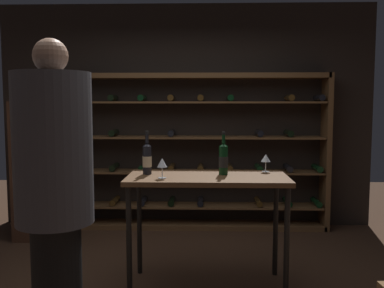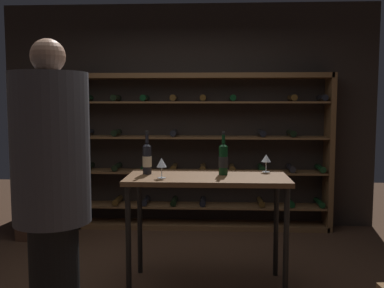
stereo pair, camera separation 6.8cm
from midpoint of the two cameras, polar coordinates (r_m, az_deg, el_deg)
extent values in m
cube|color=black|center=(5.47, -1.16, 3.76)|extent=(4.68, 0.10, 2.79)
cube|color=brown|center=(5.53, -15.36, -0.95)|extent=(0.06, 0.32, 1.92)
cube|color=brown|center=(5.48, 17.08, -1.05)|extent=(0.06, 0.32, 1.92)
cube|color=brown|center=(5.26, 0.80, 9.05)|extent=(3.08, 0.32, 0.06)
cube|color=brown|center=(5.47, 0.77, -10.76)|extent=(3.08, 0.32, 0.06)
cube|color=brown|center=(5.40, 0.77, -8.21)|extent=(3.00, 0.32, 0.02)
cylinder|color=#4C3314|center=(5.52, -10.59, -7.44)|extent=(0.08, 0.30, 0.08)
cylinder|color=black|center=(5.45, -6.87, -7.54)|extent=(0.08, 0.30, 0.08)
cylinder|color=black|center=(5.41, -3.07, -7.61)|extent=(0.08, 0.30, 0.08)
cylinder|color=black|center=(5.39, 0.77, -7.65)|extent=(0.08, 0.30, 0.08)
cylinder|color=#4C3314|center=(5.43, 8.45, -7.62)|extent=(0.08, 0.30, 0.08)
cylinder|color=black|center=(5.48, 12.22, -7.55)|extent=(0.08, 0.30, 0.08)
cylinder|color=black|center=(5.56, 15.90, -7.46)|extent=(0.08, 0.30, 0.08)
cube|color=brown|center=(5.32, 0.78, -3.72)|extent=(3.00, 0.32, 0.02)
cylinder|color=black|center=(5.53, -14.32, -2.96)|extent=(0.08, 0.30, 0.08)
cylinder|color=black|center=(5.44, -10.67, -3.02)|extent=(0.08, 0.30, 0.08)
cylinder|color=black|center=(5.37, -6.92, -3.07)|extent=(0.08, 0.30, 0.08)
cylinder|color=#4C3314|center=(5.33, -3.09, -3.11)|extent=(0.08, 0.30, 0.08)
cylinder|color=#4C3314|center=(5.31, 0.78, -3.13)|extent=(0.08, 0.30, 0.08)
cylinder|color=#4C3314|center=(5.32, 4.66, -3.14)|extent=(0.08, 0.30, 0.08)
cylinder|color=black|center=(5.35, 8.51, -3.13)|extent=(0.08, 0.30, 0.08)
cylinder|color=black|center=(5.40, 12.31, -3.11)|extent=(0.08, 0.30, 0.08)
cylinder|color=black|center=(5.48, 16.01, -3.08)|extent=(0.08, 0.30, 0.08)
cube|color=brown|center=(5.27, 0.79, 0.90)|extent=(3.00, 0.32, 0.02)
cylinder|color=black|center=(5.48, -14.42, 1.48)|extent=(0.08, 0.30, 0.08)
cylinder|color=black|center=(5.39, -10.75, 1.49)|extent=(0.08, 0.30, 0.08)
cylinder|color=black|center=(5.28, -3.12, 1.50)|extent=(0.08, 0.30, 0.08)
cylinder|color=black|center=(5.30, 8.58, 1.46)|extent=(0.08, 0.30, 0.08)
cylinder|color=black|center=(5.36, 12.40, 1.44)|extent=(0.08, 0.30, 0.08)
cube|color=brown|center=(5.25, 0.79, 5.57)|extent=(3.00, 0.32, 0.02)
cylinder|color=black|center=(5.47, -14.53, 5.97)|extent=(0.08, 0.30, 0.08)
cylinder|color=black|center=(5.38, -10.83, 6.06)|extent=(0.08, 0.30, 0.08)
cylinder|color=black|center=(5.31, -7.03, 6.12)|extent=(0.08, 0.30, 0.08)
cylinder|color=#4C3314|center=(5.27, -3.14, 6.16)|extent=(0.08, 0.30, 0.08)
cylinder|color=#4C3314|center=(5.25, 0.79, 6.17)|extent=(0.08, 0.30, 0.08)
cylinder|color=black|center=(5.26, 4.73, 6.15)|extent=(0.08, 0.30, 0.08)
cylinder|color=#4C3314|center=(5.34, 12.50, 6.03)|extent=(0.08, 0.30, 0.08)
cylinder|color=black|center=(5.42, 16.25, 5.93)|extent=(0.08, 0.30, 0.08)
cube|color=brown|center=(3.58, 1.53, -4.57)|extent=(1.34, 0.63, 0.04)
cylinder|color=black|center=(3.50, -8.96, -12.93)|extent=(0.04, 0.04, 0.91)
cylinder|color=black|center=(3.49, 11.95, -13.01)|extent=(0.04, 0.04, 0.91)
cylinder|color=black|center=(3.99, -7.53, -10.57)|extent=(0.04, 0.04, 0.91)
cylinder|color=black|center=(3.99, 10.60, -10.64)|extent=(0.04, 0.04, 0.91)
cylinder|color=#4C4C51|center=(2.69, -18.71, -0.58)|extent=(0.46, 0.46, 0.90)
sphere|color=#AD7A5B|center=(2.69, -19.06, 11.05)|extent=(0.21, 0.21, 0.21)
cube|color=#4C2D1E|center=(5.22, -20.54, -3.36)|extent=(0.44, 0.36, 1.58)
cylinder|color=black|center=(3.66, -6.54, -2.15)|extent=(0.08, 0.08, 0.24)
cone|color=black|center=(3.65, -6.56, -0.10)|extent=(0.08, 0.08, 0.03)
cylinder|color=black|center=(3.64, -6.57, 0.75)|extent=(0.03, 0.03, 0.08)
cylinder|color=black|center=(3.64, -6.58, 1.56)|extent=(0.03, 0.03, 0.02)
cylinder|color=#C6B28C|center=(3.66, -6.53, -2.34)|extent=(0.08, 0.08, 0.09)
cylinder|color=black|center=(3.62, 3.68, -2.21)|extent=(0.08, 0.08, 0.24)
cone|color=black|center=(3.60, 3.69, -0.11)|extent=(0.08, 0.08, 0.03)
cylinder|color=black|center=(3.60, 3.69, 0.68)|extent=(0.03, 0.03, 0.08)
cylinder|color=black|center=(3.60, 3.70, 1.44)|extent=(0.03, 0.03, 0.02)
cylinder|color=black|center=(3.62, 3.68, -2.40)|extent=(0.08, 0.08, 0.09)
cylinder|color=silver|center=(3.46, -4.56, -4.54)|extent=(0.07, 0.07, 0.00)
cylinder|color=silver|center=(3.45, -4.56, -3.80)|extent=(0.01, 0.01, 0.09)
cone|color=silver|center=(3.44, -4.57, -2.49)|extent=(0.08, 0.08, 0.07)
cylinder|color=#590A14|center=(3.44, -4.57, -2.76)|extent=(0.05, 0.05, 0.03)
cylinder|color=silver|center=(3.82, 9.28, -3.66)|extent=(0.07, 0.07, 0.00)
cylinder|color=silver|center=(3.81, 9.29, -2.98)|extent=(0.01, 0.01, 0.09)
cone|color=silver|center=(3.80, 9.31, -1.85)|extent=(0.08, 0.08, 0.07)
cylinder|color=#590A14|center=(3.80, 9.31, -2.07)|extent=(0.05, 0.05, 0.02)
camera|label=1|loc=(0.03, -90.53, -0.05)|focal=39.99mm
camera|label=2|loc=(0.03, 89.47, 0.05)|focal=39.99mm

